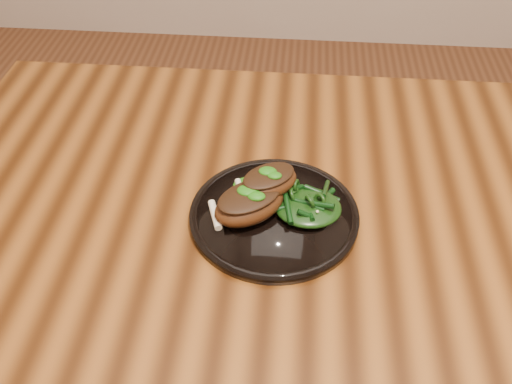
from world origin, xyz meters
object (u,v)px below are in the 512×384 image
(desk, at_px, (410,251))
(lamb_chop_front, at_px, (249,203))
(plate, at_px, (274,215))
(greens_heap, at_px, (308,204))

(desk, height_order, lamb_chop_front, lamb_chop_front)
(desk, distance_m, lamb_chop_front, 0.29)
(plate, xyz_separation_m, lamb_chop_front, (-0.04, -0.01, 0.03))
(plate, relative_size, greens_heap, 2.55)
(desk, height_order, plate, plate)
(greens_heap, bearing_deg, lamb_chop_front, -170.94)
(desk, relative_size, lamb_chop_front, 12.09)
(lamb_chop_front, bearing_deg, greens_heap, 9.06)
(plate, relative_size, lamb_chop_front, 1.92)
(plate, xyz_separation_m, greens_heap, (0.05, 0.00, 0.02))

